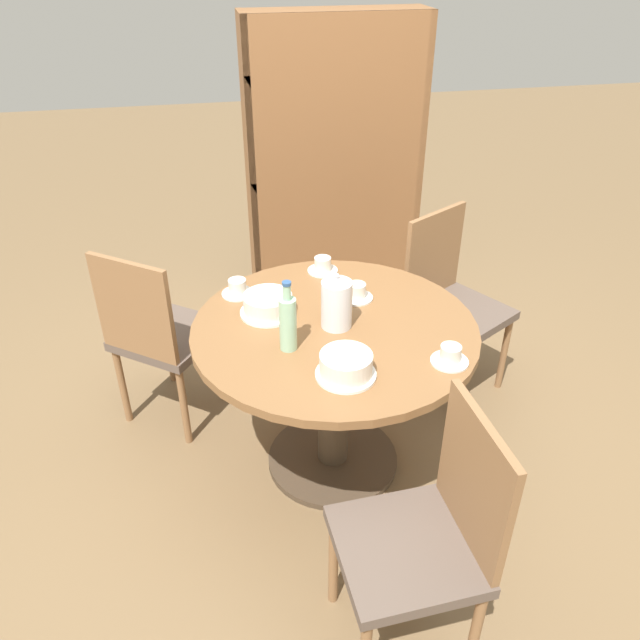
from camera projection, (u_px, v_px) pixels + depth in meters
name	position (u px, v px, depth m)	size (l,w,h in m)	color
ground_plane	(333.00, 460.00, 2.86)	(14.00, 14.00, 0.00)	brown
dining_table	(334.00, 363.00, 2.57)	(1.14, 1.14, 0.74)	#473828
chair_a	(427.00, 535.00, 1.91)	(0.44, 0.44, 0.93)	olive
chair_b	(450.00, 300.00, 3.11)	(0.57, 0.57, 0.93)	olive
chair_c	(160.00, 333.00, 2.86)	(0.59, 0.59, 0.93)	olive
bookshelf	(334.00, 174.00, 3.67)	(1.02, 0.28, 1.72)	brown
coffee_pot	(337.00, 303.00, 2.41)	(0.12, 0.12, 0.23)	silver
water_bottle	(288.00, 322.00, 2.27)	(0.06, 0.06, 0.28)	#99C6A3
cake_main	(268.00, 305.00, 2.52)	(0.23, 0.23, 0.09)	white
cake_second	(346.00, 366.00, 2.17)	(0.22, 0.22, 0.09)	white
cup_a	(323.00, 266.00, 2.84)	(0.14, 0.14, 0.07)	silver
cup_b	(357.00, 293.00, 2.63)	(0.14, 0.14, 0.07)	silver
cup_c	(450.00, 356.00, 2.25)	(0.14, 0.14, 0.07)	silver
cup_d	(238.00, 288.00, 2.66)	(0.14, 0.14, 0.07)	silver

